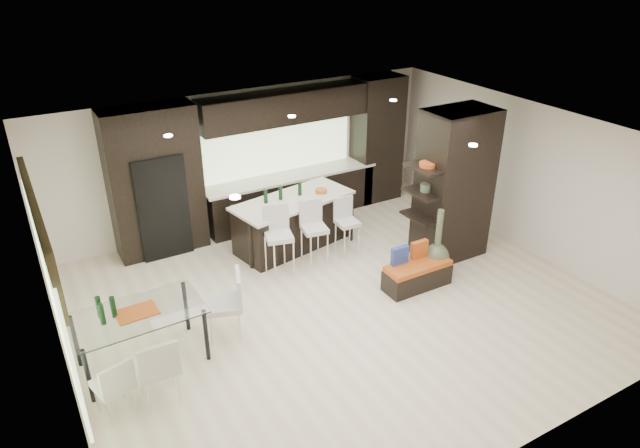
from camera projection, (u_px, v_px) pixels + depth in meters
ground at (339, 303)px, 9.11m from camera, size 8.00×8.00×0.00m
back_wall at (246, 158)px, 11.21m from camera, size 8.00×0.02×2.70m
left_wall at (52, 305)px, 6.71m from camera, size 0.02×7.00×2.70m
right_wall at (528, 177)px, 10.29m from camera, size 0.02×7.00×2.70m
ceiling at (342, 141)px, 7.89m from camera, size 8.00×7.00×0.02m
window_left at (53, 296)px, 6.89m from camera, size 0.04×3.20×1.90m
window_back at (274, 144)px, 11.36m from camera, size 3.40×0.04×1.20m
stone_accent at (39, 229)px, 6.50m from camera, size 0.08×3.00×0.80m
ceiling_spots at (332, 138)px, 8.10m from camera, size 4.00×3.00×0.02m
back_cabinetry at (277, 158)px, 11.18m from camera, size 6.80×0.68×2.70m
refrigerator at (159, 203)px, 10.25m from camera, size 0.90×0.68×1.90m
partition_column at (454, 185)px, 9.97m from camera, size 1.20×0.80×2.70m
kitchen_island at (293, 222)px, 10.63m from camera, size 2.41×1.39×0.94m
stool_left at (279, 248)px, 9.68m from camera, size 0.54×0.54×1.00m
stool_mid at (314, 240)px, 10.02m from camera, size 0.48×0.48×0.95m
stool_right at (347, 232)px, 10.36m from camera, size 0.40×0.40×0.86m
bench at (417, 275)px, 9.43m from camera, size 1.15×0.45×0.44m
floor_vase at (438, 244)px, 9.54m from camera, size 0.58×0.58×1.26m
dining_table at (141, 338)px, 7.66m from camera, size 1.72×1.00×0.82m
chair_near at (157, 370)px, 7.02m from camera, size 0.50×0.50×0.91m
chair_far at (113, 388)px, 6.84m from camera, size 0.51×0.51×0.78m
chair_end at (224, 308)px, 8.16m from camera, size 0.66×0.66×0.95m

